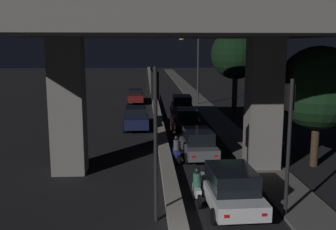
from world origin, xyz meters
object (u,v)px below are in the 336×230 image
object	(u,v)px
motorcycle_blue_filtering_mid	(176,151)
motorcycle_red_filtering_far	(172,125)
street_lamp	(195,65)
car_dark_blue_lead_oncoming	(136,118)
car_black_third	(187,118)
car_grey_second	(198,143)
motorcycle_white_filtering_near	(197,188)
car_grey_fourth	(182,105)
pedestrian_on_sidewalk	(248,128)
traffic_light_right_of_median	(289,124)
traffic_light_left_of_median	(155,118)
car_dark_red_second_oncoming	(135,96)
car_white_lead	(231,188)

from	to	relation	value
motorcycle_blue_filtering_mid	motorcycle_red_filtering_far	bearing A→B (deg)	-6.55
street_lamp	car_dark_blue_lead_oncoming	size ratio (longest dim) A/B	1.57
car_black_third	car_grey_second	bearing A→B (deg)	-178.73
motorcycle_white_filtering_near	motorcycle_blue_filtering_mid	xyz separation A→B (m)	(-0.38, 5.76, -0.01)
car_grey_fourth	pedestrian_on_sidewalk	xyz separation A→B (m)	(3.32, -10.55, 0.07)
street_lamp	motorcycle_white_filtering_near	xyz separation A→B (m)	(-3.21, -26.05, -3.67)
car_black_third	car_dark_blue_lead_oncoming	world-z (taller)	car_dark_blue_lead_oncoming
motorcycle_red_filtering_far	traffic_light_right_of_median	bearing A→B (deg)	-163.42
car_grey_fourth	motorcycle_blue_filtering_mid	distance (m)	14.32
car_black_third	motorcycle_red_filtering_far	world-z (taller)	car_black_third
street_lamp	car_black_third	xyz separation A→B (m)	(-2.09, -11.77, -3.46)
car_dark_blue_lead_oncoming	motorcycle_red_filtering_far	bearing A→B (deg)	54.87
street_lamp	car_grey_second	bearing A→B (deg)	-96.69
traffic_light_left_of_median	car_dark_red_second_oncoming	distance (m)	30.08
car_grey_second	car_dark_blue_lead_oncoming	world-z (taller)	car_dark_blue_lead_oncoming
traffic_light_left_of_median	motorcycle_blue_filtering_mid	bearing A→B (deg)	79.58
car_black_third	car_grey_fourth	xyz separation A→B (m)	(0.13, 5.71, 0.12)
street_lamp	motorcycle_blue_filtering_mid	world-z (taller)	street_lamp
traffic_light_left_of_median	car_grey_fourth	world-z (taller)	traffic_light_left_of_median
car_dark_blue_lead_oncoming	motorcycle_red_filtering_far	xyz separation A→B (m)	(2.69, -1.74, -0.22)
car_dark_blue_lead_oncoming	motorcycle_blue_filtering_mid	xyz separation A→B (m)	(2.42, -8.85, -0.22)
car_grey_fourth	car_black_third	bearing A→B (deg)	-179.92
car_grey_second	car_dark_blue_lead_oncoming	distance (m)	8.88
car_white_lead	motorcycle_white_filtering_near	distance (m)	1.45
car_black_third	car_dark_blue_lead_oncoming	bearing A→B (deg)	87.75
traffic_light_right_of_median	car_grey_second	distance (m)	8.80
motorcycle_blue_filtering_mid	pedestrian_on_sidewalk	world-z (taller)	pedestrian_on_sidewalk
street_lamp	car_grey_second	world-z (taller)	street_lamp
motorcycle_blue_filtering_mid	motorcycle_white_filtering_near	bearing A→B (deg)	179.36
car_white_lead	car_black_third	distance (m)	14.99
car_dark_red_second_oncoming	car_dark_blue_lead_oncoming	bearing A→B (deg)	0.15
street_lamp	motorcycle_white_filtering_near	bearing A→B (deg)	-97.03
traffic_light_left_of_median	traffic_light_right_of_median	distance (m)	4.84
car_black_third	car_dark_red_second_oncoming	distance (m)	14.71
motorcycle_blue_filtering_mid	motorcycle_red_filtering_far	world-z (taller)	motorcycle_blue_filtering_mid
traffic_light_right_of_median	motorcycle_red_filtering_far	size ratio (longest dim) A/B	2.81
motorcycle_blue_filtering_mid	traffic_light_left_of_median	bearing A→B (deg)	165.17
car_dark_blue_lead_oncoming	motorcycle_blue_filtering_mid	bearing A→B (deg)	13.04
traffic_light_left_of_median	car_dark_red_second_oncoming	size ratio (longest dim) A/B	1.19
car_white_lead	motorcycle_red_filtering_far	xyz separation A→B (m)	(-1.36, 13.60, -0.23)
car_black_third	motorcycle_white_filtering_near	bearing A→B (deg)	178.23
traffic_light_right_of_median	motorcycle_white_filtering_near	world-z (taller)	traffic_light_right_of_median
traffic_light_right_of_median	motorcycle_red_filtering_far	bearing A→B (deg)	102.59
street_lamp	car_dark_blue_lead_oncoming	xyz separation A→B (m)	(-6.01, -11.43, -3.46)
traffic_light_right_of_median	street_lamp	size ratio (longest dim) A/B	0.72
car_grey_second	motorcycle_white_filtering_near	bearing A→B (deg)	169.80
street_lamp	motorcycle_white_filtering_near	size ratio (longest dim) A/B	3.86
car_grey_second	car_dark_red_second_oncoming	bearing A→B (deg)	8.40
car_dark_blue_lead_oncoming	motorcycle_blue_filtering_mid	world-z (taller)	car_dark_blue_lead_oncoming
car_grey_second	motorcycle_red_filtering_far	size ratio (longest dim) A/B	2.25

